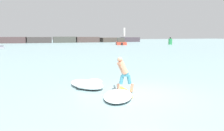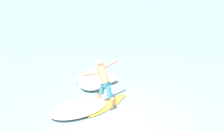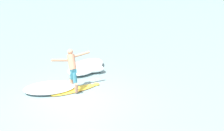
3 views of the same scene
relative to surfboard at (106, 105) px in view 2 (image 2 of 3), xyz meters
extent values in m
plane|color=#78979B|center=(0.66, -0.34, -0.03)|extent=(200.00, 200.00, 0.00)
ellipsoid|color=yellow|center=(-0.01, -0.03, 0.00)|extent=(0.75, 1.94, 0.07)
ellipsoid|color=yellow|center=(0.14, 0.92, 0.00)|extent=(0.29, 0.30, 0.06)
ellipsoid|color=#DB5B2D|center=(-0.01, -0.03, 0.00)|extent=(0.76, 1.95, 0.03)
cone|color=black|center=(-0.12, -0.80, -0.09)|extent=(0.06, 0.06, 0.14)
cone|color=black|center=(0.02, -0.69, -0.09)|extent=(0.06, 0.06, 0.14)
cone|color=black|center=(-0.23, -0.65, -0.09)|extent=(0.06, 0.06, 0.14)
cylinder|color=tan|center=(-0.29, 0.05, 0.21)|extent=(0.20, 0.17, 0.36)
cylinder|color=teal|center=(-0.16, 0.01, 0.57)|extent=(0.25, 0.20, 0.40)
cylinder|color=tan|center=(0.28, -0.11, 0.21)|extent=(0.20, 0.17, 0.36)
cylinder|color=teal|center=(0.15, -0.08, 0.57)|extent=(0.25, 0.20, 0.40)
cube|color=teal|center=(-0.01, -0.03, 0.80)|extent=(0.30, 0.26, 0.16)
cylinder|color=tan|center=(-0.12, 0.00, 1.10)|extent=(0.56, 0.40, 0.63)
sphere|color=tan|center=(-0.24, 0.03, 1.45)|extent=(0.21, 0.21, 0.21)
cylinder|color=tan|center=(-0.32, -0.40, 1.20)|extent=(0.28, 0.61, 0.20)
cylinder|color=tan|center=(-0.09, 0.45, 1.30)|extent=(0.26, 0.61, 0.19)
ellipsoid|color=white|center=(-1.25, 1.46, 0.16)|extent=(1.76, 1.51, 0.39)
ellipsoid|color=white|center=(-0.60, -0.73, 0.09)|extent=(1.88, 2.26, 0.25)
ellipsoid|color=white|center=(-1.39, 1.54, 0.12)|extent=(1.90, 2.45, 0.31)
camera|label=1|loc=(-3.56, -8.66, 2.52)|focal=35.00mm
camera|label=2|loc=(4.52, -8.02, 4.84)|focal=50.00mm
camera|label=3|loc=(9.05, -5.89, 5.22)|focal=50.00mm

